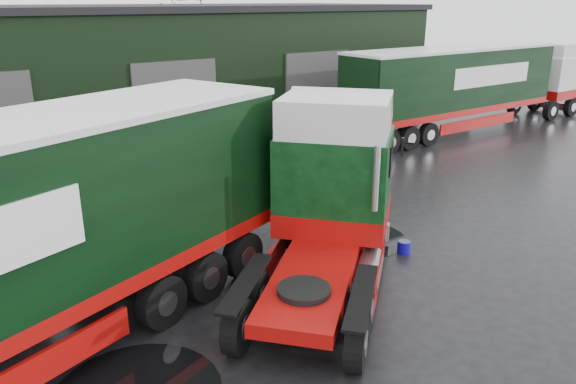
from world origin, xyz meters
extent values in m
plane|color=black|center=(0.00, 0.00, 0.00)|extent=(100.00, 100.00, 0.00)
cube|color=black|center=(2.00, 20.00, 3.00)|extent=(32.00, 12.00, 6.00)
cube|color=black|center=(2.00, 20.00, 6.15)|extent=(32.40, 12.40, 0.30)
cylinder|color=#10079D|center=(2.46, -0.09, 0.17)|extent=(0.43, 0.43, 0.33)
cylinder|color=black|center=(2.08, 1.33, 0.00)|extent=(2.77, 2.77, 0.01)
camera|label=1|loc=(-8.05, -9.94, 6.62)|focal=35.00mm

